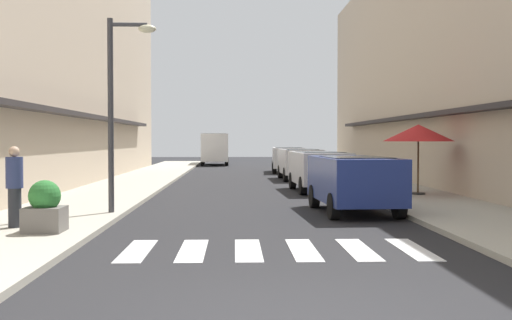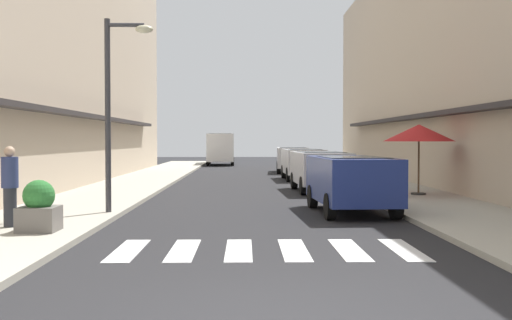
# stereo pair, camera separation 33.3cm
# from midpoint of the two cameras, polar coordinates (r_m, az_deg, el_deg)

# --- Properties ---
(ground_plane) EXTENTS (92.14, 92.14, 0.00)m
(ground_plane) POSITION_cam_midpoint_polar(r_m,az_deg,el_deg) (23.24, 0.31, -2.84)
(ground_plane) COLOR #232326
(sidewalk_left) EXTENTS (3.14, 58.64, 0.12)m
(sidewalk_left) POSITION_cam_midpoint_polar(r_m,az_deg,el_deg) (23.65, -11.90, -2.65)
(sidewalk_left) COLOR #ADA899
(sidewalk_left) RESTS_ON ground_plane
(sidewalk_right) EXTENTS (3.14, 58.64, 0.12)m
(sidewalk_right) POSITION_cam_midpoint_polar(r_m,az_deg,el_deg) (23.88, 12.40, -2.61)
(sidewalk_right) COLOR #ADA899
(sidewalk_right) RESTS_ON ground_plane
(building_row_left) EXTENTS (5.50, 39.69, 11.77)m
(building_row_left) POSITION_cam_midpoint_polar(r_m,az_deg,el_deg) (26.01, -20.51, 10.55)
(building_row_left) COLOR #C6B299
(building_row_left) RESTS_ON ground_plane
(building_row_right) EXTENTS (5.50, 39.69, 10.68)m
(building_row_right) POSITION_cam_midpoint_polar(r_m,az_deg,el_deg) (26.31, 20.69, 9.25)
(building_row_right) COLOR #C6B299
(building_row_right) RESTS_ON ground_plane
(crosswalk) EXTENTS (5.20, 2.20, 0.01)m
(crosswalk) POSITION_cam_midpoint_polar(r_m,az_deg,el_deg) (10.84, 1.85, -8.22)
(crosswalk) COLOR silver
(crosswalk) RESTS_ON ground_plane
(parked_car_near) EXTENTS (1.97, 4.07, 1.47)m
(parked_car_near) POSITION_cam_midpoint_polar(r_m,az_deg,el_deg) (16.30, 9.28, -1.62)
(parked_car_near) COLOR navy
(parked_car_near) RESTS_ON ground_plane
(parked_car_mid) EXTENTS (1.94, 4.18, 1.47)m
(parked_car_mid) POSITION_cam_midpoint_polar(r_m,az_deg,el_deg) (22.86, 6.30, -0.61)
(parked_car_mid) COLOR silver
(parked_car_mid) RESTS_ON ground_plane
(parked_car_far) EXTENTS (1.89, 4.00, 1.47)m
(parked_car_far) POSITION_cam_midpoint_polar(r_m,az_deg,el_deg) (29.61, 4.63, -0.05)
(parked_car_far) COLOR silver
(parked_car_far) RESTS_ON ground_plane
(parked_car_distant) EXTENTS (1.98, 4.52, 1.47)m
(parked_car_distant) POSITION_cam_midpoint_polar(r_m,az_deg,el_deg) (36.24, 3.60, 0.30)
(parked_car_distant) COLOR silver
(parked_car_distant) RESTS_ON ground_plane
(delivery_van) EXTENTS (2.12, 5.45, 2.37)m
(delivery_van) POSITION_cam_midpoint_polar(r_m,az_deg,el_deg) (47.12, -3.07, 1.25)
(delivery_van) COLOR silver
(delivery_van) RESTS_ON ground_plane
(street_lamp) EXTENTS (1.19, 0.28, 4.74)m
(street_lamp) POSITION_cam_midpoint_polar(r_m,az_deg,el_deg) (15.72, -12.06, 6.04)
(street_lamp) COLOR #38383D
(street_lamp) RESTS_ON sidewalk_left
(cafe_umbrella) EXTENTS (2.30, 2.30, 2.28)m
(cafe_umbrella) POSITION_cam_midpoint_polar(r_m,az_deg,el_deg) (20.93, 15.10, 2.38)
(cafe_umbrella) COLOR #262626
(cafe_umbrella) RESTS_ON sidewalk_right
(planter_corner) EXTENTS (0.73, 0.73, 1.00)m
(planter_corner) POSITION_cam_midpoint_polar(r_m,az_deg,el_deg) (12.82, -18.50, -4.17)
(planter_corner) COLOR slate
(planter_corner) RESTS_ON sidewalk_left
(pedestrian_walking_near) EXTENTS (0.34, 0.34, 1.65)m
(pedestrian_walking_near) POSITION_cam_midpoint_polar(r_m,az_deg,el_deg) (13.64, -20.91, -2.11)
(pedestrian_walking_near) COLOR #282B33
(pedestrian_walking_near) RESTS_ON sidewalk_left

